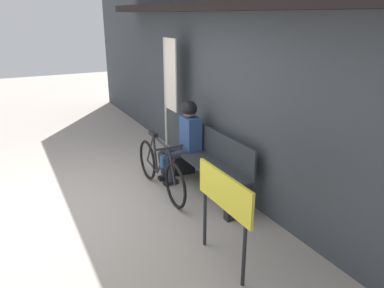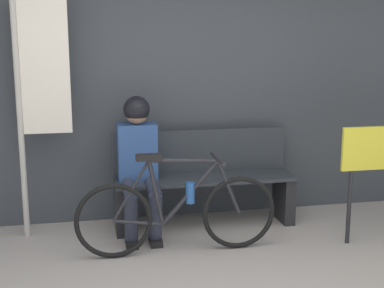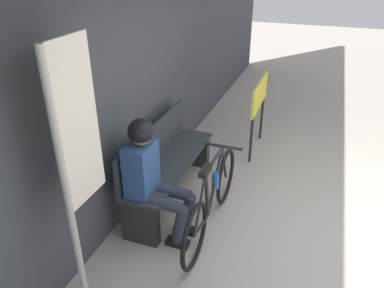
{
  "view_description": "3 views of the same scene",
  "coord_description": "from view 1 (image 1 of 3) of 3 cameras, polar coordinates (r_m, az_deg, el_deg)",
  "views": [
    {
      "loc": [
        4.51,
        -0.52,
        2.4
      ],
      "look_at": [
        0.41,
        1.6,
        0.8
      ],
      "focal_mm": 35.0,
      "sensor_mm": 36.0,
      "label": 1
    },
    {
      "loc": [
        -0.69,
        -2.68,
        1.73
      ],
      "look_at": [
        0.19,
        1.65,
        0.82
      ],
      "focal_mm": 50.0,
      "sensor_mm": 36.0,
      "label": 2
    },
    {
      "loc": [
        -2.84,
        0.48,
        2.5
      ],
      "look_at": [
        0.35,
        1.63,
        0.72
      ],
      "focal_mm": 35.0,
      "sensor_mm": 36.0,
      "label": 3
    }
  ],
  "objects": [
    {
      "name": "storefront_wall",
      "position": [
        5.34,
        4.36,
        11.21
      ],
      "size": [
        12.0,
        0.56,
        3.2
      ],
      "color": "#3D4247",
      "rests_on": "ground_plane"
    },
    {
      "name": "signboard",
      "position": [
        3.62,
        4.9,
        -8.21
      ],
      "size": [
        0.91,
        0.04,
        0.99
      ],
      "color": "#232326",
      "rests_on": "ground_plane"
    },
    {
      "name": "person_seated",
      "position": [
        5.56,
        -1.1,
        1.37
      ],
      "size": [
        0.34,
        0.61,
        1.21
      ],
      "color": "#2D3342",
      "rests_on": "ground_plane"
    },
    {
      "name": "ground_plane",
      "position": [
        5.13,
        -18.51,
        -9.77
      ],
      "size": [
        24.0,
        24.0,
        0.0
      ],
      "primitive_type": "plane",
      "color": "#ADA399"
    },
    {
      "name": "banner_pole",
      "position": [
        6.19,
        -3.53,
        9.06
      ],
      "size": [
        0.45,
        0.05,
        2.05
      ],
      "color": "#B7B2A8",
      "rests_on": "ground_plane"
    },
    {
      "name": "park_bench_near",
      "position": [
        5.21,
        2.94,
        -3.32
      ],
      "size": [
        1.63,
        0.42,
        0.86
      ],
      "color": "#2D3338",
      "rests_on": "ground_plane"
    },
    {
      "name": "bicycle",
      "position": [
        5.27,
        -4.86,
        -3.82
      ],
      "size": [
        1.62,
        0.4,
        0.83
      ],
      "color": "black",
      "rests_on": "ground_plane"
    }
  ]
}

